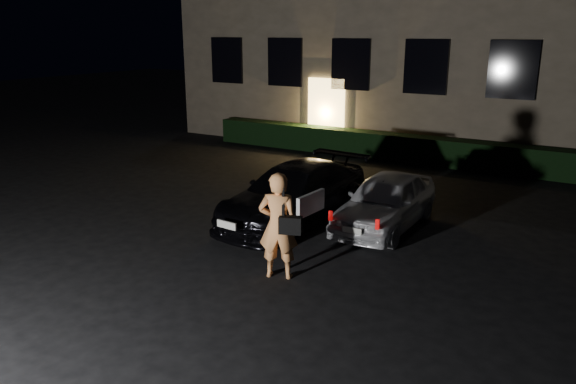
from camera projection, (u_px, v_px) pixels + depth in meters
The scene contains 5 objects.
ground at pixel (216, 283), 9.51m from camera, with size 80.00×80.00×0.00m, color black.
hedge at pixel (416, 149), 18.07m from camera, with size 15.00×0.70×0.85m, color black.
sedan at pixel (295, 194), 12.42m from camera, with size 2.14×4.54×1.27m.
hatch at pixel (386, 201), 12.05m from camera, with size 1.41×3.46×1.17m.
man at pixel (279, 226), 9.50m from camera, with size 0.87×0.66×1.87m.
Camera 1 is at (5.50, -6.87, 4.12)m, focal length 35.00 mm.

